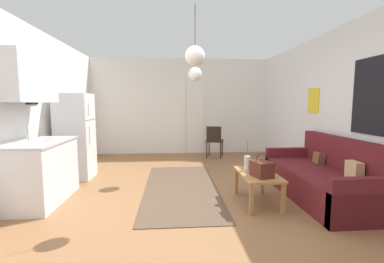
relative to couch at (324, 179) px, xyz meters
The scene contains 13 objects.
ground_plane 2.08m from the couch, behind, with size 5.53×8.27×0.10m, color #8E603D.
wall_back 4.37m from the couch, 118.76° to the left, with size 5.13×0.13×2.66m.
wall_right 1.16m from the couch, 18.48° to the right, with size 0.12×7.87×2.66m.
area_rug 2.24m from the couch, 164.64° to the left, with size 1.19×2.81×0.01m, color brown.
couch is the anchor object (origin of this frame).
coffee_table 1.09m from the couch, behind, with size 0.50×0.86×0.44m.
bamboo_vase 1.22m from the couch, behind, with size 0.09×0.09×0.43m.
handbag 1.15m from the couch, 164.24° to the right, with size 0.28×0.32×0.32m.
refrigerator 4.37m from the couch, 161.75° to the left, with size 0.62×0.60×1.61m.
kitchen_counter 4.21m from the couch, behind, with size 0.58×1.21×2.10m.
accent_chair 3.21m from the couch, 111.92° to the left, with size 0.52×0.51×0.83m.
pendant_lamp_near 2.66m from the couch, behind, with size 0.25×0.25×0.76m.
pendant_lamp_far 2.87m from the couch, 143.20° to the left, with size 0.26×0.26×0.81m.
Camera 1 is at (-0.23, -3.48, 1.43)m, focal length 24.18 mm.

